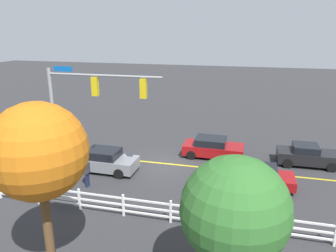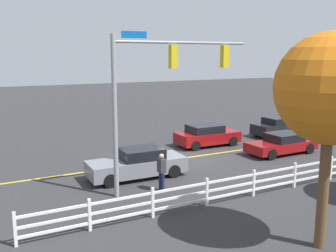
# 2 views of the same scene
# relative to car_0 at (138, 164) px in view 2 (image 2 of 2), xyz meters

# --- Properties ---
(ground_plane) EXTENTS (120.00, 120.00, 0.00)m
(ground_plane) POSITION_rel_car_0_xyz_m (-3.90, -2.03, -0.69)
(ground_plane) COLOR #2D2D30
(lane_center_stripe) EXTENTS (28.00, 0.16, 0.01)m
(lane_center_stripe) POSITION_rel_car_0_xyz_m (-7.90, -2.03, -0.69)
(lane_center_stripe) COLOR gold
(lane_center_stripe) RESTS_ON ground_plane
(signal_assembly) EXTENTS (6.53, 0.38, 6.85)m
(signal_assembly) POSITION_rel_car_0_xyz_m (-0.19, 1.93, 4.11)
(signal_assembly) COLOR gray
(signal_assembly) RESTS_ON ground_plane
(car_0) EXTENTS (4.80, 1.91, 1.45)m
(car_0) POSITION_rel_car_0_xyz_m (0.00, 0.00, 0.00)
(car_0) COLOR slate
(car_0) RESTS_ON ground_plane
(car_1) EXTENTS (4.22, 2.03, 1.41)m
(car_1) POSITION_rel_car_0_xyz_m (-6.69, -4.06, 0.00)
(car_1) COLOR maroon
(car_1) RESTS_ON ground_plane
(car_2) EXTENTS (4.46, 1.88, 1.25)m
(car_2) POSITION_rel_car_0_xyz_m (-9.58, -0.20, -0.08)
(car_2) COLOR maroon
(car_2) RESTS_ON ground_plane
(car_3) EXTENTS (3.94, 1.86, 1.42)m
(car_3) POSITION_rel_car_0_xyz_m (-12.98, -4.14, -0.01)
(car_3) COLOR black
(car_3) RESTS_ON ground_plane
(pedestrian) EXTENTS (0.27, 0.41, 1.69)m
(pedestrian) POSITION_rel_car_0_xyz_m (-0.18, 2.23, 0.24)
(pedestrian) COLOR #191E3F
(pedestrian) RESTS_ON ground_plane
(white_rail_fence) EXTENTS (26.10, 0.10, 1.15)m
(white_rail_fence) POSITION_rel_car_0_xyz_m (-6.90, 4.61, -0.09)
(white_rail_fence) COLOR white
(white_rail_fence) RESTS_ON ground_plane
(tree_1) EXTENTS (3.30, 3.30, 6.60)m
(tree_1) POSITION_rel_car_0_xyz_m (-2.30, 8.99, 4.23)
(tree_1) COLOR brown
(tree_1) RESTS_ON ground_plane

